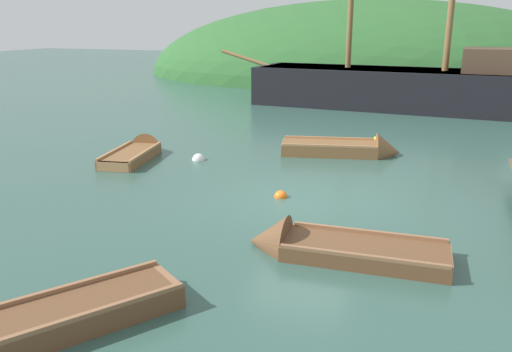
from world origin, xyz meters
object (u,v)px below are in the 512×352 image
object	(u,v)px
buoy_orange	(281,197)
rowboat_outer_right	(327,250)
rowboat_outer_left	(39,328)
rowboat_portside	(349,150)
buoy_white	(199,160)
buoy_yellow	(378,141)
rowboat_near_dock	(138,154)
sailing_ship	(400,94)

from	to	relation	value
buoy_orange	rowboat_outer_right	bearing A→B (deg)	-57.89
rowboat_outer_left	rowboat_portside	bearing A→B (deg)	-155.76
rowboat_outer_left	buoy_white	bearing A→B (deg)	-132.34
rowboat_outer_left	rowboat_outer_right	distance (m)	5.12
rowboat_portside	rowboat_outer_right	distance (m)	7.85
rowboat_portside	buoy_orange	distance (m)	4.98
buoy_orange	buoy_yellow	world-z (taller)	buoy_yellow
rowboat_outer_left	buoy_orange	xyz separation A→B (m)	(1.40, 6.86, -0.12)
buoy_orange	rowboat_near_dock	bearing A→B (deg)	157.64
rowboat_near_dock	rowboat_outer_left	bearing A→B (deg)	-164.94
rowboat_near_dock	buoy_yellow	world-z (taller)	rowboat_near_dock
rowboat_outer_left	rowboat_near_dock	bearing A→B (deg)	-120.52
rowboat_outer_right	buoy_yellow	distance (m)	10.19
rowboat_outer_right	buoy_white	bearing A→B (deg)	-48.14
buoy_white	rowboat_outer_right	bearing A→B (deg)	-45.69
sailing_ship	rowboat_near_dock	bearing A→B (deg)	65.01
rowboat_portside	buoy_orange	bearing A→B (deg)	-111.80
rowboat_near_dock	buoy_white	xyz separation A→B (m)	(2.05, 0.30, -0.09)
rowboat_outer_right	buoy_yellow	xyz separation A→B (m)	(-0.32, 10.18, -0.08)
rowboat_near_dock	buoy_yellow	size ratio (longest dim) A/B	8.61
rowboat_outer_left	sailing_ship	bearing A→B (deg)	-152.62
rowboat_outer_right	buoy_orange	bearing A→B (deg)	-60.34
sailing_ship	rowboat_near_dock	world-z (taller)	sailing_ship
buoy_yellow	rowboat_near_dock	bearing A→B (deg)	-144.69
buoy_yellow	sailing_ship	bearing A→B (deg)	89.54
sailing_ship	buoy_orange	distance (m)	15.46
buoy_white	rowboat_portside	bearing A→B (deg)	28.00
buoy_yellow	buoy_white	bearing A→B (deg)	-136.84
rowboat_outer_right	buoy_orange	distance (m)	3.40
rowboat_outer_right	rowboat_portside	bearing A→B (deg)	-85.28
rowboat_outer_left	buoy_orange	bearing A→B (deg)	-156.59
buoy_orange	rowboat_outer_left	bearing A→B (deg)	-101.53
sailing_ship	rowboat_near_dock	size ratio (longest dim) A/B	5.16
rowboat_portside	sailing_ship	bearing A→B (deg)	73.77
rowboat_outer_left	buoy_white	xyz separation A→B (m)	(-2.13, 9.46, -0.12)
rowboat_portside	rowboat_outer_right	size ratio (longest dim) A/B	1.06
sailing_ship	buoy_orange	size ratio (longest dim) A/B	51.22
rowboat_outer_left	buoy_white	world-z (taller)	rowboat_outer_left
sailing_ship	buoy_yellow	bearing A→B (deg)	93.18
rowboat_near_dock	rowboat_outer_right	world-z (taller)	rowboat_outer_right
rowboat_portside	rowboat_outer_left	xyz separation A→B (m)	(-2.23, -11.78, -0.01)
rowboat_portside	rowboat_near_dock	bearing A→B (deg)	-170.04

